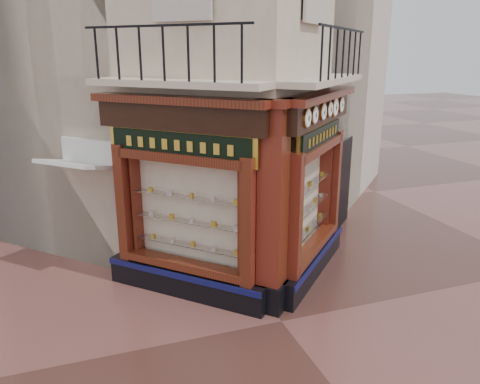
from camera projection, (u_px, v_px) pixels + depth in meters
name	position (u px, v px, depth m)	size (l,w,h in m)	color
ground	(281.00, 321.00, 8.56)	(80.00, 80.00, 0.00)	#43251F
main_building	(192.00, 2.00, 12.41)	(8.00, 8.00, 12.00)	beige
neighbour_left	(92.00, 25.00, 14.00)	(8.00, 8.00, 11.00)	beige
neighbour_right	(247.00, 28.00, 15.57)	(8.00, 8.00, 11.00)	beige
shopfront_left	(183.00, 202.00, 8.97)	(2.86, 2.86, 3.98)	black
shopfront_right	(314.00, 188.00, 9.86)	(2.86, 2.86, 3.98)	black
corner_pilaster	(273.00, 213.00, 8.45)	(0.85, 0.85, 3.98)	black
balcony	(254.00, 81.00, 8.69)	(5.94, 2.97, 1.03)	beige
clock_a	(307.00, 118.00, 8.19)	(0.28, 0.28, 0.34)	#B3833B
clock_b	(314.00, 115.00, 8.56)	(0.27, 0.27, 0.33)	#B3833B
clock_c	(323.00, 112.00, 9.05)	(0.27, 0.27, 0.34)	#B3833B
clock_d	(329.00, 109.00, 9.46)	(0.26, 0.26, 0.32)	#B3833B
clock_e	(335.00, 107.00, 9.82)	(0.32, 0.32, 0.40)	#B3833B
clock_f	(341.00, 105.00, 10.28)	(0.28, 0.28, 0.34)	#B3833B
awning	(85.00, 275.00, 10.34)	(1.40, 0.84, 0.08)	silver
signboard_left	(179.00, 145.00, 8.58)	(2.28, 2.28, 0.61)	gold
signboard_right	(320.00, 136.00, 9.50)	(1.97, 1.97, 0.53)	gold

